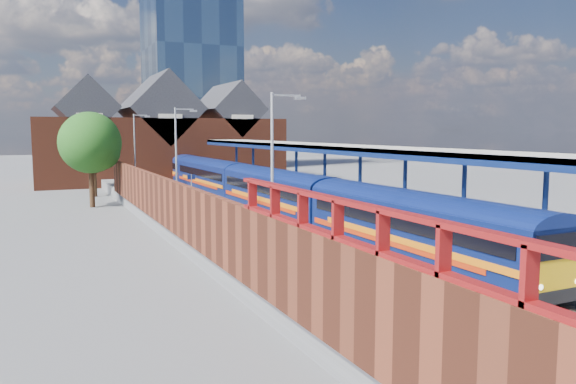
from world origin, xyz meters
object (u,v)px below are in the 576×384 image
Objects in this scene: parked_car_red at (472,213)px; parked_car_dark at (415,205)px; lamp_post_c at (178,154)px; lamp_post_d at (136,147)px; train at (240,181)px; parked_car_silver at (431,207)px; platform_sign at (191,186)px; lamp_post_b at (275,170)px; parked_car_blue at (471,219)px.

parked_car_dark is at bearing 18.55° from parked_car_red.
lamp_post_d is at bearing 90.00° from lamp_post_c.
lamp_post_d reaches higher than parked_car_red.
parked_car_silver is at bearing -69.69° from train.
lamp_post_c reaches higher than platform_sign.
lamp_post_d is at bearing 29.24° from parked_car_silver.
parked_car_red is 4.86m from parked_car_dark.
train is 10.39m from platform_sign.
train is at bearing -36.95° from lamp_post_d.
lamp_post_c is at bearing 66.32° from parked_car_red.
lamp_post_c is (0.00, 16.00, 0.00)m from lamp_post_b.
parked_car_dark is at bearing 7.18° from parked_car_blue.
lamp_post_d is 31.37m from parked_car_blue.
parked_car_red is 1.08× the size of parked_car_silver.
parked_car_dark is (12.99, -8.07, -1.06)m from platform_sign.
platform_sign is 0.58× the size of parked_car_dark.
platform_sign is at bearing 58.88° from parked_car_red.
lamp_post_d is 2.80× the size of platform_sign.
lamp_post_c reaches higher than parked_car_red.
lamp_post_c is at bearing 59.90° from parked_car_silver.
parked_car_silver is at bearing 160.60° from parked_car_dark.
train is 17.42m from parked_car_dark.
parked_car_red is 1.01× the size of parked_car_blue.
lamp_post_b is at bearing -106.76° from train.
platform_sign is 0.61× the size of parked_car_blue.
parked_car_red is at bearing -32.51° from parked_car_blue.
lamp_post_c is (-7.86, -10.09, 2.87)m from train.
parked_car_red is (14.86, -10.90, -3.29)m from lamp_post_c.
platform_sign is at bearing 51.39° from parked_car_silver.
platform_sign is at bearing 55.74° from lamp_post_c.
parked_car_silver is 0.93× the size of parked_car_blue.
lamp_post_d is 14.25m from platform_sign.
lamp_post_d is 26.54m from parked_car_dark.
parked_car_blue is (-1.12, -1.10, -0.13)m from parked_car_red.
lamp_post_d is 1.61× the size of parked_car_dark.
parked_car_silver is at bearing -58.63° from lamp_post_d.
parked_car_red reaches higher than parked_car_blue.
parked_car_dark is (6.50, -16.16, -0.49)m from train.
train is at bearing 28.04° from parked_car_blue.
lamp_post_c is at bearing 45.20° from parked_car_dark.
lamp_post_c reaches higher than parked_car_dark.
parked_car_red is (7.01, -20.99, -0.42)m from train.
lamp_post_c reaches higher than train.
lamp_post_b is 1.70× the size of parked_car_blue.
lamp_post_d is 1.69× the size of parked_car_red.
parked_car_dark is (-0.07, 1.59, -0.00)m from parked_car_silver.
platform_sign is 16.28m from parked_car_silver.
parked_car_silver reaches higher than parked_car_dark.
platform_sign reaches higher than parked_car_red.
lamp_post_b is 1.69× the size of parked_car_red.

